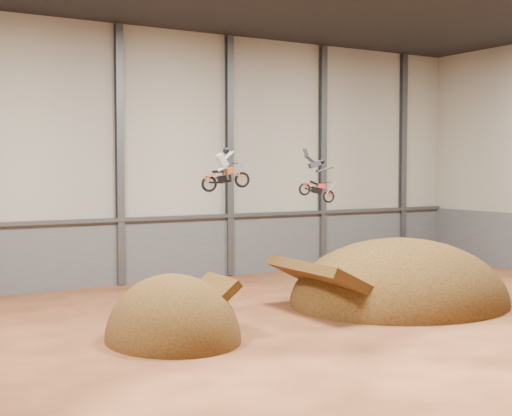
{
  "coord_description": "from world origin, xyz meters",
  "views": [
    {
      "loc": [
        -16.38,
        -21.78,
        6.35
      ],
      "look_at": [
        -1.22,
        4.0,
        4.65
      ],
      "focal_mm": 50.0,
      "sensor_mm": 36.0,
      "label": 1
    }
  ],
  "objects_px": {
    "takeoff_ramp": "(173,340)",
    "landing_ramp": "(399,303)",
    "fmx_rider_b": "(315,176)",
    "fmx_rider_a": "(227,167)"
  },
  "relations": [
    {
      "from": "fmx_rider_a",
      "to": "fmx_rider_b",
      "type": "xyz_separation_m",
      "value": [
        4.85,
        0.53,
        -0.42
      ]
    },
    {
      "from": "fmx_rider_a",
      "to": "fmx_rider_b",
      "type": "height_order",
      "value": "fmx_rider_a"
    },
    {
      "from": "fmx_rider_a",
      "to": "fmx_rider_b",
      "type": "bearing_deg",
      "value": 16.19
    },
    {
      "from": "takeoff_ramp",
      "to": "fmx_rider_a",
      "type": "height_order",
      "value": "fmx_rider_a"
    },
    {
      "from": "takeoff_ramp",
      "to": "landing_ramp",
      "type": "distance_m",
      "value": 12.07
    },
    {
      "from": "takeoff_ramp",
      "to": "landing_ramp",
      "type": "height_order",
      "value": "landing_ramp"
    },
    {
      "from": "takeoff_ramp",
      "to": "fmx_rider_a",
      "type": "xyz_separation_m",
      "value": [
        3.42,
        2.17,
        6.38
      ]
    },
    {
      "from": "landing_ramp",
      "to": "fmx_rider_b",
      "type": "xyz_separation_m",
      "value": [
        -3.75,
        1.52,
        5.96
      ]
    },
    {
      "from": "landing_ramp",
      "to": "fmx_rider_a",
      "type": "distance_m",
      "value": 10.76
    },
    {
      "from": "takeoff_ramp",
      "to": "fmx_rider_b",
      "type": "relative_size",
      "value": 2.32
    }
  ]
}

